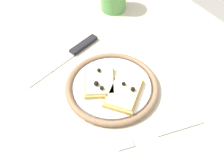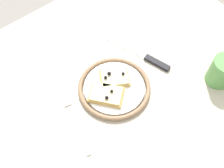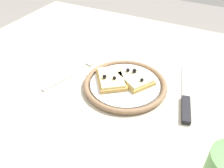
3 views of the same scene
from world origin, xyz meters
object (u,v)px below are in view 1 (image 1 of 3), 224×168
(fork, at_px, (160,133))
(knife, at_px, (75,51))
(plate, at_px, (112,87))
(pizza_slice_near, at_px, (100,82))
(pizza_slice_far, at_px, (124,93))
(dining_table, at_px, (108,113))

(fork, bearing_deg, knife, 5.15)
(plate, relative_size, pizza_slice_near, 1.96)
(pizza_slice_near, relative_size, pizza_slice_far, 0.92)
(pizza_slice_near, bearing_deg, knife, -3.78)
(plate, relative_size, pizza_slice_far, 1.80)
(pizza_slice_far, bearing_deg, pizza_slice_near, 27.43)
(plate, xyz_separation_m, pizza_slice_near, (0.02, 0.02, 0.01))
(plate, xyz_separation_m, pizza_slice_far, (-0.04, -0.01, 0.01))
(knife, xyz_separation_m, fork, (-0.32, -0.03, -0.00))
(dining_table, distance_m, pizza_slice_far, 0.11)
(pizza_slice_far, xyz_separation_m, fork, (-0.12, -0.01, -0.02))
(pizza_slice_near, xyz_separation_m, fork, (-0.18, -0.04, -0.02))
(dining_table, height_order, pizza_slice_far, pizza_slice_far)
(dining_table, relative_size, fork, 5.83)
(dining_table, relative_size, pizza_slice_far, 9.27)
(dining_table, xyz_separation_m, plate, (0.01, -0.02, 0.09))
(pizza_slice_near, relative_size, fork, 0.58)
(dining_table, height_order, knife, knife)
(pizza_slice_far, bearing_deg, knife, 5.93)
(dining_table, xyz_separation_m, fork, (-0.15, -0.03, 0.08))
(plate, bearing_deg, fork, -174.24)
(pizza_slice_near, distance_m, pizza_slice_far, 0.07)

